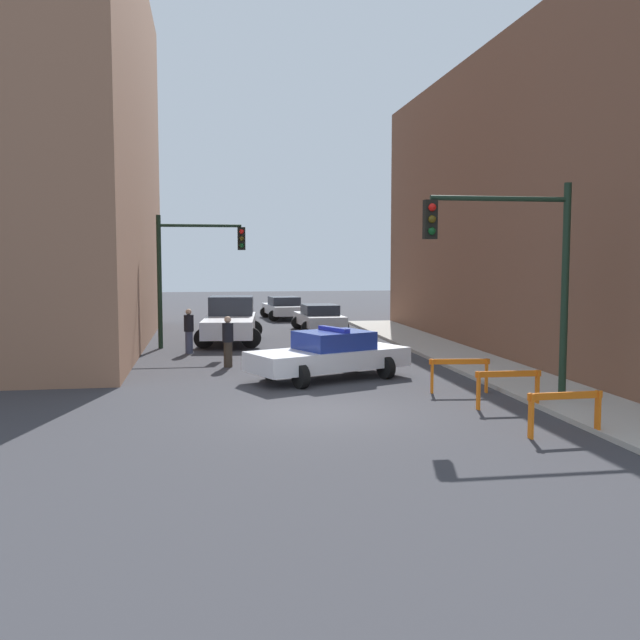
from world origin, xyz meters
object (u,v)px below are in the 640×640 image
(traffic_light_near, at_px, (520,258))
(parked_car_near, at_px, (319,317))
(traffic_light_far, at_px, (188,262))
(white_truck, at_px, (230,321))
(pedestrian_crossing, at_px, (228,341))
(barrier_front, at_px, (565,406))
(police_car, at_px, (330,355))
(parked_car_mid, at_px, (284,308))
(barrier_back, at_px, (459,370))
(pedestrian_corner, at_px, (189,330))
(barrier_mid, at_px, (508,383))

(traffic_light_near, distance_m, parked_car_near, 18.21)
(traffic_light_far, xyz_separation_m, white_truck, (1.69, 1.54, -2.49))
(traffic_light_far, distance_m, pedestrian_crossing, 6.03)
(traffic_light_near, xyz_separation_m, white_truck, (-6.35, 14.00, -2.62))
(white_truck, xyz_separation_m, barrier_front, (5.93, -17.08, -0.29))
(police_car, xyz_separation_m, parked_car_near, (1.89, 13.54, -0.05))
(pedestrian_crossing, bearing_deg, parked_car_mid, -110.51)
(white_truck, relative_size, parked_car_mid, 1.25)
(traffic_light_near, height_order, police_car, traffic_light_near)
(police_car, distance_m, barrier_front, 8.17)
(traffic_light_far, xyz_separation_m, barrier_back, (7.20, -10.78, -2.78))
(pedestrian_corner, bearing_deg, pedestrian_crossing, 177.27)
(traffic_light_far, bearing_deg, parked_car_near, 41.59)
(traffic_light_near, relative_size, police_car, 1.03)
(police_car, distance_m, barrier_back, 4.00)
(traffic_light_near, distance_m, pedestrian_crossing, 10.15)
(white_truck, distance_m, parked_car_mid, 11.63)
(traffic_light_far, xyz_separation_m, pedestrian_corner, (0.04, -1.70, -2.54))
(parked_car_mid, distance_m, barrier_back, 23.50)
(traffic_light_near, relative_size, white_truck, 0.93)
(traffic_light_far, distance_m, white_truck, 3.38)
(pedestrian_crossing, relative_size, pedestrian_corner, 1.00)
(barrier_mid, bearing_deg, barrier_back, 101.43)
(traffic_light_near, bearing_deg, police_car, 131.32)
(traffic_light_near, relative_size, barrier_back, 3.26)
(traffic_light_near, distance_m, traffic_light_far, 14.83)
(white_truck, distance_m, barrier_mid, 15.58)
(parked_car_mid, distance_m, pedestrian_crossing, 18.34)
(parked_car_mid, bearing_deg, pedestrian_crossing, -107.43)
(white_truck, bearing_deg, barrier_back, -60.50)
(parked_car_near, relative_size, pedestrian_corner, 2.64)
(white_truck, bearing_deg, parked_car_near, 46.69)
(parked_car_mid, relative_size, barrier_back, 2.79)
(parked_car_mid, bearing_deg, pedestrian_corner, -115.12)
(police_car, distance_m, barrier_mid, 5.84)
(traffic_light_near, distance_m, parked_car_mid, 25.42)
(parked_car_near, xyz_separation_m, pedestrian_crossing, (-4.75, -10.72, 0.19))
(pedestrian_corner, height_order, barrier_front, pedestrian_corner)
(pedestrian_corner, bearing_deg, barrier_mid, -168.63)
(parked_car_mid, bearing_deg, barrier_mid, -89.93)
(barrier_mid, bearing_deg, pedestrian_crossing, 129.63)
(pedestrian_crossing, bearing_deg, white_truck, -101.29)
(pedestrian_crossing, distance_m, barrier_front, 12.01)
(traffic_light_far, height_order, police_car, traffic_light_far)
(traffic_light_near, bearing_deg, white_truck, 114.39)
(parked_car_near, bearing_deg, barrier_back, -88.88)
(parked_car_near, xyz_separation_m, pedestrian_corner, (-6.06, -7.12, 0.19))
(traffic_light_far, relative_size, police_car, 1.03)
(traffic_light_far, bearing_deg, police_car, -62.56)
(white_truck, relative_size, parked_car_near, 1.27)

